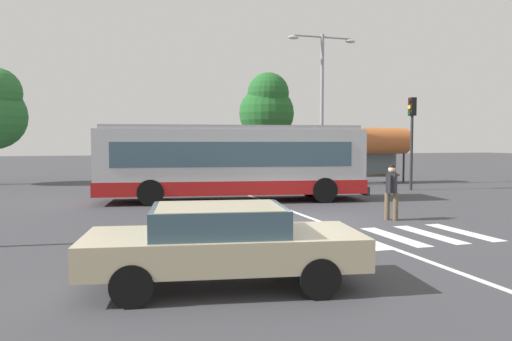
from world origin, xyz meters
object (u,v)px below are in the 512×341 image
at_px(foreground_sedan, 222,241).
at_px(twin_arm_street_lamp, 322,93).
at_px(parked_car_black, 196,170).
at_px(parked_car_silver, 239,169).
at_px(pedestrian_crossing_street, 392,189).
at_px(traffic_light_far_corner, 412,128).
at_px(bus_stop_shelter, 377,142).
at_px(city_transit_bus, 232,162).
at_px(parked_car_red, 283,168).
at_px(background_tree_right, 267,108).
at_px(parked_car_blue, 152,171).

xyz_separation_m(foreground_sedan, twin_arm_street_lamp, (9.66, 16.96, 4.36)).
bearing_deg(parked_car_black, parked_car_silver, -2.23).
distance_m(pedestrian_crossing_street, parked_car_black, 15.90).
height_order(parked_car_silver, traffic_light_far_corner, traffic_light_far_corner).
bearing_deg(bus_stop_shelter, pedestrian_crossing_street, -119.29).
relative_size(foreground_sedan, traffic_light_far_corner, 1.03).
bearing_deg(parked_car_black, city_transit_bus, -91.32).
bearing_deg(parked_car_silver, city_transit_bus, -106.84).
bearing_deg(bus_stop_shelter, traffic_light_far_corner, -98.12).
bearing_deg(parked_car_red, foreground_sedan, -112.98).
xyz_separation_m(pedestrian_crossing_street, parked_car_silver, (-0.65, 15.47, -0.20)).
bearing_deg(background_tree_right, parked_car_silver, -130.47).
distance_m(parked_car_silver, background_tree_right, 6.12).
xyz_separation_m(traffic_light_far_corner, twin_arm_street_lamp, (-3.15, 3.79, 2.03)).
height_order(city_transit_bus, parked_car_silver, city_transit_bus).
bearing_deg(background_tree_right, parked_car_blue, -156.10).
relative_size(city_transit_bus, parked_car_silver, 2.39).
bearing_deg(background_tree_right, pedestrian_crossing_street, -97.06).
bearing_deg(pedestrian_crossing_street, bus_stop_shelter, 60.71).
bearing_deg(parked_car_blue, foreground_sedan, -92.01).
distance_m(parked_car_blue, parked_car_silver, 5.17).
distance_m(city_transit_bus, bus_stop_shelter, 11.96).
xyz_separation_m(parked_car_black, parked_car_silver, (2.57, -0.10, 0.00)).
height_order(city_transit_bus, parked_car_red, city_transit_bus).
xyz_separation_m(city_transit_bus, pedestrian_crossing_street, (3.44, -6.26, -0.62)).
distance_m(foreground_sedan, parked_car_silver, 21.48).
height_order(pedestrian_crossing_street, twin_arm_street_lamp, twin_arm_street_lamp).
bearing_deg(city_transit_bus, pedestrian_crossing_street, -61.24).
relative_size(parked_car_silver, background_tree_right, 0.64).
xyz_separation_m(foreground_sedan, parked_car_black, (3.32, 20.76, 0.00)).
xyz_separation_m(parked_car_blue, bus_stop_shelter, (12.69, -3.11, 1.65)).
bearing_deg(city_transit_bus, parked_car_blue, 104.66).
distance_m(pedestrian_crossing_street, background_tree_right, 19.51).
height_order(parked_car_black, traffic_light_far_corner, traffic_light_far_corner).
xyz_separation_m(city_transit_bus, parked_car_silver, (2.79, 9.21, -0.82)).
height_order(pedestrian_crossing_street, parked_car_silver, pedestrian_crossing_street).
bearing_deg(background_tree_right, twin_arm_street_lamp, -83.96).
distance_m(bus_stop_shelter, twin_arm_street_lamp, 4.66).
height_order(foreground_sedan, parked_car_blue, same).
bearing_deg(parked_car_black, twin_arm_street_lamp, -30.93).
relative_size(foreground_sedan, parked_car_black, 1.03).
distance_m(traffic_light_far_corner, twin_arm_street_lamp, 5.33).
height_order(twin_arm_street_lamp, background_tree_right, twin_arm_street_lamp).
bearing_deg(pedestrian_crossing_street, city_transit_bus, 118.76).
relative_size(city_transit_bus, parked_car_black, 2.40).
bearing_deg(parked_car_red, parked_car_blue, -179.56).
distance_m(traffic_light_far_corner, background_tree_right, 11.80).
distance_m(parked_car_red, background_tree_right, 5.36).
xyz_separation_m(city_transit_bus, parked_car_black, (0.21, 9.31, -0.82)).
bearing_deg(foreground_sedan, parked_car_black, 80.92).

